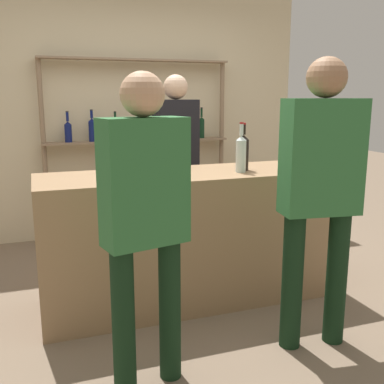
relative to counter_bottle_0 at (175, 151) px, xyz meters
name	(u,v)px	position (x,y,z in m)	size (l,w,h in m)	color
ground_plane	(192,297)	(0.07, -0.19, -1.12)	(16.00, 16.00, 0.00)	#7A6651
bar_counter	(192,237)	(0.07, -0.19, -0.63)	(2.21, 0.67, 0.98)	#997551
back_wall	(134,108)	(0.07, 1.75, 0.28)	(3.81, 0.12, 2.80)	beige
back_shelf	(137,123)	(0.06, 1.57, 0.13)	(2.01, 0.18, 1.91)	#897056
counter_bottle_0	(175,151)	(0.00, 0.00, 0.00)	(0.07, 0.07, 0.37)	black
counter_bottle_1	(243,151)	(0.46, -0.22, 0.00)	(0.08, 0.08, 0.35)	black
counter_bottle_2	(241,153)	(0.41, -0.30, 0.00)	(0.08, 0.08, 0.36)	silver
wine_glass	(120,159)	(-0.47, -0.24, -0.01)	(0.09, 0.09, 0.17)	silver
ice_bucket	(156,159)	(-0.22, -0.25, -0.02)	(0.18, 0.18, 0.24)	#B2B2B7
server_behind_counter	(176,150)	(0.26, 0.80, -0.09)	(0.44, 0.25, 1.72)	black
customer_right	(320,183)	(0.56, -1.05, -0.10)	(0.48, 0.26, 1.74)	black
customer_left	(145,210)	(-0.51, -1.12, -0.15)	(0.45, 0.28, 1.64)	black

